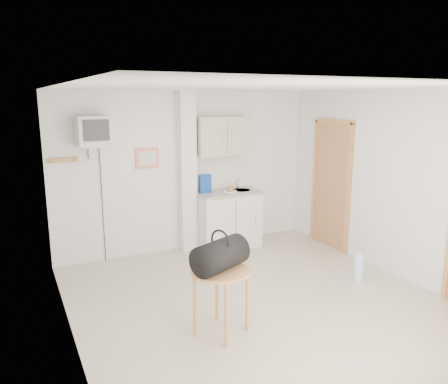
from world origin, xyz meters
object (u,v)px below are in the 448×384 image
crt_television (93,132)px  water_bottle (358,268)px  round_table (221,278)px  duffel_bag (220,255)px

crt_television → water_bottle: size_ratio=5.48×
round_table → crt_television: bearing=106.8°
crt_television → duffel_bag: bearing=-73.9°
round_table → duffel_bag: bearing=-131.4°
crt_television → round_table: size_ratio=3.04×
crt_television → water_bottle: crt_television is taller
round_table → water_bottle: bearing=9.3°
duffel_bag → water_bottle: size_ratio=1.65×
crt_television → duffel_bag: size_ratio=3.31×
crt_television → round_table: (0.74, -2.43, -1.33)m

